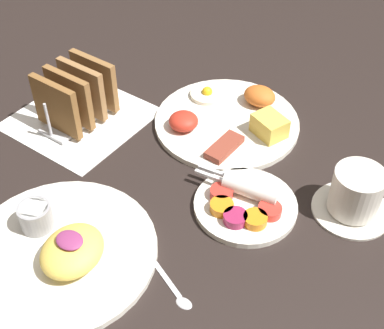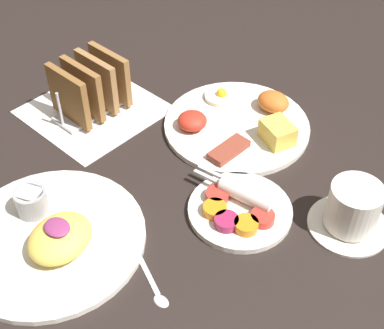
{
  "view_description": "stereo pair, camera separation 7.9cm",
  "coord_description": "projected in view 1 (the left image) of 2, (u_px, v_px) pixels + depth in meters",
  "views": [
    {
      "loc": [
        0.42,
        -0.48,
        0.61
      ],
      "look_at": [
        0.06,
        0.02,
        0.03
      ],
      "focal_mm": 50.0,
      "sensor_mm": 36.0,
      "label": 1
    },
    {
      "loc": [
        0.48,
        -0.43,
        0.61
      ],
      "look_at": [
        0.06,
        0.02,
        0.03
      ],
      "focal_mm": 50.0,
      "sensor_mm": 36.0,
      "label": 2
    }
  ],
  "objects": [
    {
      "name": "toast_rack",
      "position": [
        76.0,
        96.0,
        0.95
      ],
      "size": [
        0.1,
        0.15,
        0.1
      ],
      "color": "#B7B7BC",
      "rests_on": "ground_plane"
    },
    {
      "name": "plate_breakfast",
      "position": [
        230.0,
        119.0,
        0.96
      ],
      "size": [
        0.26,
        0.26,
        0.05
      ],
      "color": "silver",
      "rests_on": "ground_plane"
    },
    {
      "name": "plate_condiments",
      "position": [
        245.0,
        202.0,
        0.81
      ],
      "size": [
        0.18,
        0.16,
        0.04
      ],
      "color": "silver",
      "rests_on": "ground_plane"
    },
    {
      "name": "napkin_flat",
      "position": [
        80.0,
        118.0,
        0.98
      ],
      "size": [
        0.22,
        0.22,
        0.0
      ],
      "color": "white",
      "rests_on": "ground_plane"
    },
    {
      "name": "ground_plane",
      "position": [
        155.0,
        169.0,
        0.88
      ],
      "size": [
        3.0,
        3.0,
        0.0
      ],
      "primitive_type": "plane",
      "color": "black"
    },
    {
      "name": "plate_foreground",
      "position": [
        62.0,
        249.0,
        0.74
      ],
      "size": [
        0.27,
        0.27,
        0.06
      ],
      "color": "silver",
      "rests_on": "ground_plane"
    },
    {
      "name": "coffee_cup",
      "position": [
        356.0,
        194.0,
        0.79
      ],
      "size": [
        0.12,
        0.12,
        0.08
      ],
      "color": "silver",
      "rests_on": "ground_plane"
    },
    {
      "name": "teaspoon",
      "position": [
        171.0,
        284.0,
        0.72
      ],
      "size": [
        0.12,
        0.06,
        0.01
      ],
      "color": "silver",
      "rests_on": "ground_plane"
    }
  ]
}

